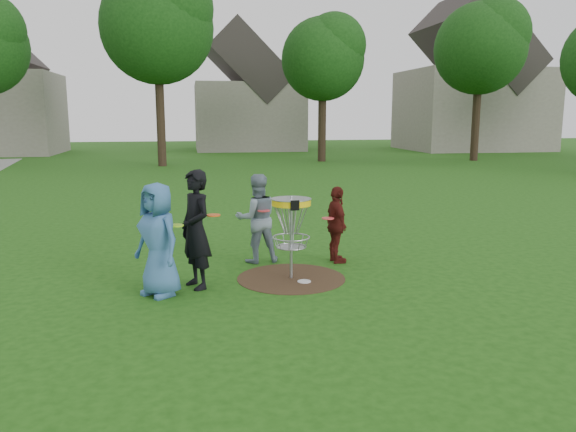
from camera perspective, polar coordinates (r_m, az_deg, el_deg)
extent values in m
plane|color=#19470F|center=(9.38, 0.32, -6.34)|extent=(100.00, 100.00, 0.00)
cylinder|color=#47331E|center=(9.38, 0.32, -6.32)|extent=(1.80, 1.80, 0.01)
imported|color=#38679C|center=(8.55, -13.06, -2.36)|extent=(0.96, 0.98, 1.71)
imported|color=black|center=(8.80, -9.36, -1.36)|extent=(0.69, 0.80, 1.86)
imported|color=gray|center=(10.25, -3.18, -0.25)|extent=(0.86, 0.71, 1.63)
imported|color=#531712|center=(10.26, 4.96, -0.89)|extent=(0.42, 0.85, 1.41)
cylinder|color=silver|center=(9.17, 1.65, -6.68)|extent=(0.22, 0.22, 0.02)
cylinder|color=#9EA0A5|center=(9.21, 0.32, -2.23)|extent=(0.05, 0.05, 1.38)
cylinder|color=yellow|center=(9.10, 0.33, 1.40)|extent=(0.64, 0.64, 0.10)
cylinder|color=#9EA0A5|center=(9.09, 0.33, 1.75)|extent=(0.66, 0.66, 0.01)
cube|color=black|center=(8.78, 0.71, 1.08)|extent=(0.14, 0.02, 0.16)
torus|color=#9EA0A5|center=(9.21, 0.32, -2.17)|extent=(0.62, 0.62, 0.02)
torus|color=#9EA0A5|center=(9.24, 0.32, -3.13)|extent=(0.50, 0.50, 0.02)
cylinder|color=#9EA0A5|center=(9.25, 0.32, -3.19)|extent=(0.44, 0.44, 0.01)
cylinder|color=#AEFF1C|center=(8.56, -11.27, -0.95)|extent=(0.22, 0.22, 0.02)
cylinder|color=#FE5615|center=(8.81, -7.60, 0.09)|extent=(0.22, 0.22, 0.02)
cylinder|color=#FF4347|center=(9.97, -2.46, 0.54)|extent=(0.22, 0.22, 0.02)
cylinder|color=#FF4348|center=(10.00, 4.08, -0.23)|extent=(0.22, 0.22, 0.02)
cylinder|color=#38281C|center=(30.38, -12.80, 9.32)|extent=(0.46, 0.46, 4.62)
sphere|color=#164211|center=(30.69, -13.17, 18.18)|extent=(5.72, 5.72, 5.72)
cylinder|color=#38281C|center=(32.75, 3.47, 8.87)|extent=(0.46, 0.46, 3.78)
sphere|color=#164211|center=(32.89, 3.55, 15.62)|extent=(4.68, 4.68, 4.68)
cylinder|color=#38281C|center=(35.04, 18.52, 8.80)|extent=(0.46, 0.46, 4.20)
sphere|color=#164211|center=(35.23, 18.93, 15.80)|extent=(5.20, 5.20, 5.20)
cube|color=gray|center=(44.09, -4.07, 10.01)|extent=(8.00, 7.00, 5.00)
cube|color=#2D2826|center=(44.25, -4.14, 15.12)|extent=(6.11, 7.14, 6.11)
cube|color=gray|center=(46.21, 18.17, 10.17)|extent=(10.00, 8.00, 6.00)
cube|color=#2D2826|center=(46.49, 18.51, 16.08)|extent=(7.64, 8.16, 7.64)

